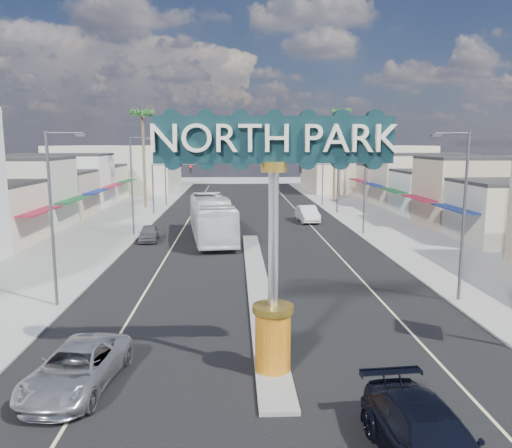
{
  "coord_description": "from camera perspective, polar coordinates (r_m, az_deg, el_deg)",
  "views": [
    {
      "loc": [
        -1.36,
        -15.26,
        8.38
      ],
      "look_at": [
        -0.18,
        12.04,
        3.97
      ],
      "focal_mm": 35.0,
      "sensor_mm": 36.0,
      "label": 1
    }
  ],
  "objects": [
    {
      "name": "city_bus",
      "position": [
        44.11,
        -5.07,
        0.67
      ],
      "size": [
        4.84,
        13.76,
        3.75
      ],
      "primitive_type": "imported",
      "rotation": [
        0.0,
        0.0,
        0.13
      ],
      "color": "silver",
      "rests_on": "ground"
    },
    {
      "name": "storefront_row_left",
      "position": [
        62.73,
        -23.66,
        3.49
      ],
      "size": [
        12.0,
        42.0,
        6.0
      ],
      "primitive_type": "cube",
      "color": "beige",
      "rests_on": "ground"
    },
    {
      "name": "sidewalk_right",
      "position": [
        48.51,
        16.03,
        -1.06
      ],
      "size": [
        8.0,
        120.0,
        0.12
      ],
      "primitive_type": "cube",
      "color": "gray",
      "rests_on": "ground"
    },
    {
      "name": "gateway_sign",
      "position": [
        17.46,
        2.03,
        1.09
      ],
      "size": [
        8.2,
        1.5,
        9.15
      ],
      "color": "#C55F0F",
      "rests_on": "median_island"
    },
    {
      "name": "car_parked_left",
      "position": [
        44.26,
        -12.15,
        -1.03
      ],
      "size": [
        1.99,
        4.18,
        1.38
      ],
      "primitive_type": "imported",
      "rotation": [
        0.0,
        0.0,
        0.09
      ],
      "color": "slate",
      "rests_on": "ground"
    },
    {
      "name": "ground",
      "position": [
        46.05,
        -0.74,
        -1.31
      ],
      "size": [
        160.0,
        160.0,
        0.0
      ],
      "primitive_type": "plane",
      "color": "gray",
      "rests_on": "ground"
    },
    {
      "name": "backdrop_far_left",
      "position": [
        92.69,
        -15.43,
        6.15
      ],
      "size": [
        20.0,
        20.0,
        8.0
      ],
      "primitive_type": "cube",
      "color": "#B7B29E",
      "rests_on": "ground"
    },
    {
      "name": "streetlight_r_mid",
      "position": [
        46.89,
        12.15,
        4.92
      ],
      "size": [
        2.03,
        0.22,
        9.0
      ],
      "color": "#47474C",
      "rests_on": "ground"
    },
    {
      "name": "suv_left",
      "position": [
        18.92,
        -19.81,
        -15.22
      ],
      "size": [
        3.12,
        5.6,
        1.48
      ],
      "primitive_type": "imported",
      "rotation": [
        0.0,
        0.0,
        -0.13
      ],
      "color": "#AFAFB4",
      "rests_on": "ground"
    },
    {
      "name": "storefront_row_right",
      "position": [
        63.77,
        21.02,
        3.73
      ],
      "size": [
        12.0,
        42.0,
        6.0
      ],
      "primitive_type": "cube",
      "color": "#B7B29E",
      "rests_on": "ground"
    },
    {
      "name": "sidewalk_left",
      "position": [
        47.72,
        -17.8,
        -1.3
      ],
      "size": [
        8.0,
        120.0,
        0.12
      ],
      "primitive_type": "cube",
      "color": "gray",
      "rests_on": "ground"
    },
    {
      "name": "suv_right",
      "position": [
        14.66,
        19.2,
        -22.46
      ],
      "size": [
        2.73,
        5.75,
        1.62
      ],
      "primitive_type": "imported",
      "rotation": [
        0.0,
        0.0,
        0.08
      ],
      "color": "black",
      "rests_on": "ground"
    },
    {
      "name": "palm_left_far",
      "position": [
        66.36,
        -12.84,
        11.65
      ],
      "size": [
        2.6,
        2.6,
        13.1
      ],
      "color": "brown",
      "rests_on": "ground"
    },
    {
      "name": "traffic_signal_right",
      "position": [
        60.32,
        7.63,
        5.2
      ],
      "size": [
        5.09,
        0.45,
        6.0
      ],
      "color": "#47474C",
      "rests_on": "ground"
    },
    {
      "name": "streetlight_l_far",
      "position": [
        67.95,
        -10.21,
        6.24
      ],
      "size": [
        2.03,
        0.22,
        9.0
      ],
      "color": "#47474C",
      "rests_on": "ground"
    },
    {
      "name": "palm_right_mid",
      "position": [
        72.72,
        9.08,
        10.82
      ],
      "size": [
        2.6,
        2.6,
        12.1
      ],
      "color": "brown",
      "rests_on": "ground"
    },
    {
      "name": "backdrop_far_right",
      "position": [
        93.33,
        12.1,
        6.29
      ],
      "size": [
        20.0,
        20.0,
        8.0
      ],
      "primitive_type": "cube",
      "color": "beige",
      "rests_on": "ground"
    },
    {
      "name": "road",
      "position": [
        46.05,
        -0.74,
        -1.3
      ],
      "size": [
        20.0,
        120.0,
        0.01
      ],
      "primitive_type": "cube",
      "color": "black",
      "rests_on": "ground"
    },
    {
      "name": "streetlight_r_far",
      "position": [
        68.36,
        7.51,
        6.33
      ],
      "size": [
        2.03,
        0.22,
        9.0
      ],
      "color": "#47474C",
      "rests_on": "ground"
    },
    {
      "name": "traffic_signal_left",
      "position": [
        59.91,
        -10.01,
        5.11
      ],
      "size": [
        5.09,
        0.45,
        6.0
      ],
      "color": "#47474C",
      "rests_on": "ground"
    },
    {
      "name": "streetlight_l_near",
      "position": [
        27.04,
        -22.06,
        1.46
      ],
      "size": [
        2.03,
        0.22,
        9.0
      ],
      "color": "#47474C",
      "rests_on": "ground"
    },
    {
      "name": "streetlight_l_mid",
      "position": [
        46.28,
        -13.82,
        4.81
      ],
      "size": [
        2.03,
        0.22,
        9.0
      ],
      "color": "#47474C",
      "rests_on": "ground"
    },
    {
      "name": "palm_right_far",
      "position": [
        79.07,
        9.68,
        11.96
      ],
      "size": [
        2.6,
        2.6,
        14.1
      ],
      "color": "brown",
      "rests_on": "ground"
    },
    {
      "name": "car_parked_right",
      "position": [
        54.19,
        5.9,
        1.17
      ],
      "size": [
        2.14,
        5.38,
        1.74
      ],
      "primitive_type": "imported",
      "rotation": [
        0.0,
        0.0,
        0.06
      ],
      "color": "silver",
      "rests_on": "ground"
    },
    {
      "name": "median_island",
      "position": [
        30.44,
        0.19,
        -6.64
      ],
      "size": [
        1.3,
        30.0,
        0.16
      ],
      "primitive_type": "cube",
      "color": "gray",
      "rests_on": "ground"
    },
    {
      "name": "streetlight_r_near",
      "position": [
        28.07,
        22.4,
        1.7
      ],
      "size": [
        2.03,
        0.22,
        9.0
      ],
      "color": "#47474C",
      "rests_on": "ground"
    }
  ]
}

